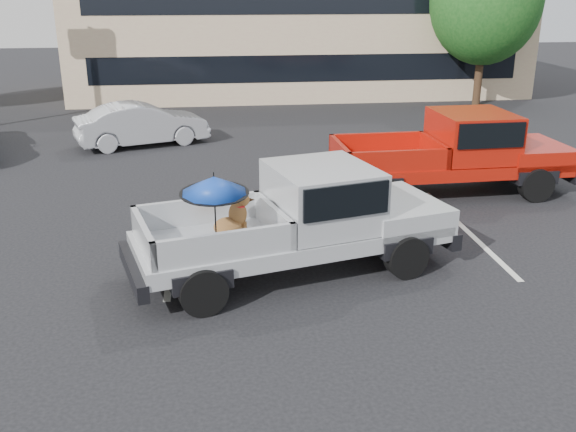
# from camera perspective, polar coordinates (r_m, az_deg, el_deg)

# --- Properties ---
(ground) EXTENTS (90.00, 90.00, 0.00)m
(ground) POSITION_cam_1_polar(r_m,az_deg,el_deg) (11.20, 4.96, -5.56)
(ground) COLOR black
(ground) RESTS_ON ground
(stripe_left) EXTENTS (0.12, 5.00, 0.01)m
(stripe_left) POSITION_cam_1_polar(r_m,az_deg,el_deg) (12.84, -10.13, -2.38)
(stripe_left) COLOR silver
(stripe_left) RESTS_ON ground
(stripe_right) EXTENTS (0.12, 5.00, 0.01)m
(stripe_right) POSITION_cam_1_polar(r_m,az_deg,el_deg) (13.83, 15.51, -1.17)
(stripe_right) COLOR silver
(stripe_right) RESTS_ON ground
(motel_building) EXTENTS (20.40, 8.40, 6.30)m
(motel_building) POSITION_cam_1_polar(r_m,az_deg,el_deg) (31.19, 0.72, 16.98)
(motel_building) COLOR tan
(motel_building) RESTS_ON ground
(tree_right) EXTENTS (4.46, 4.46, 6.78)m
(tree_right) POSITION_cam_1_polar(r_m,az_deg,el_deg) (28.20, 17.20, 17.88)
(tree_right) COLOR #332114
(tree_right) RESTS_ON ground
(silver_pickup) EXTENTS (6.00, 3.33, 2.06)m
(silver_pickup) POSITION_cam_1_polar(r_m,az_deg,el_deg) (11.12, 1.88, 0.18)
(silver_pickup) COLOR black
(silver_pickup) RESTS_ON ground
(red_pickup) EXTENTS (6.00, 2.36, 1.96)m
(red_pickup) POSITION_cam_1_polar(r_m,az_deg,el_deg) (16.05, 15.37, 5.75)
(red_pickup) COLOR black
(red_pickup) RESTS_ON ground
(silver_sedan) EXTENTS (4.29, 2.63, 1.34)m
(silver_sedan) POSITION_cam_1_polar(r_m,az_deg,el_deg) (20.82, -12.85, 7.96)
(silver_sedan) COLOR silver
(silver_sedan) RESTS_ON ground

